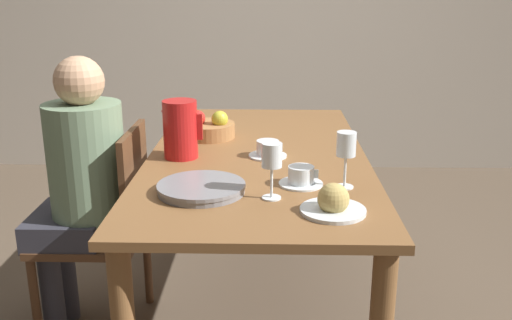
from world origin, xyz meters
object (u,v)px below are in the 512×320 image
Objects in this scene: red_pitcher at (180,129)px; chair_person_side at (107,225)px; bread_plate at (333,203)px; person_seated at (80,177)px; fruit_bowl at (209,128)px; wine_glass_water at (272,158)px; serving_tray at (201,188)px; wine_glass_juice at (346,147)px; teacup_across at (268,150)px; teacup_near_person at (301,177)px.

chair_person_side is at bearing 177.85° from red_pitcher.
chair_person_side is 4.41× the size of bread_plate.
person_seated is 5.88× the size of bread_plate.
red_pitcher is 0.99× the size of fruit_bowl.
wine_glass_water is 0.80× the size of fruit_bowl.
red_pitcher is at bearing 107.61° from serving_tray.
wine_glass_water reaches higher than fruit_bowl.
person_seated is at bearing 150.84° from wine_glass_water.
wine_glass_juice reaches higher than teacup_across.
red_pitcher is at bearing 150.93° from wine_glass_juice.
wine_glass_juice is 0.97× the size of bread_plate.
teacup_across is at bearing -89.50° from chair_person_side.
wine_glass_water reaches higher than chair_person_side.
serving_tray is 0.44m from bread_plate.
wine_glass_juice reaches higher than serving_tray.
chair_person_side is 0.74m from teacup_across.
chair_person_side is 1.08m from bread_plate.
red_pitcher reaches higher than chair_person_side.
wine_glass_juice reaches higher than bread_plate.
person_seated reaches higher than fruit_bowl.
wine_glass_water is 0.26m from serving_tray.
wine_glass_water reaches higher than teacup_near_person.
chair_person_side reaches higher than teacup_across.
wine_glass_water is (0.35, -0.44, 0.02)m from red_pitcher.
teacup_across is 0.46m from serving_tray.
chair_person_side is 3.01× the size of serving_tray.
bread_plate reaches higher than teacup_near_person.
teacup_near_person is at bearing -34.18° from red_pitcher.
wine_glass_water is at bearing 149.13° from bread_plate.
chair_person_side is at bearing 146.13° from wine_glass_water.
wine_glass_juice is at bearing -110.55° from chair_person_side.
serving_tray is at bearing -117.67° from teacup_across.
serving_tray is at bearing -125.29° from person_seated.
wine_glass_juice is 0.84× the size of fruit_bowl.
serving_tray is 1.46× the size of bread_plate.
bread_plate is (0.18, -0.11, -0.10)m from wine_glass_water.
red_pitcher is 0.69m from wine_glass_juice.
red_pitcher is at bearing -177.01° from teacup_across.
wine_glass_water is 1.21× the size of teacup_across.
teacup_near_person is 0.34m from serving_tray.
person_seated is at bearing -146.54° from fruit_bowl.
bread_plate is 0.97m from fruit_bowl.
red_pitcher is 0.78m from bread_plate.
person_seated reaches higher than red_pitcher.
chair_person_side is at bearing 157.54° from teacup_near_person.
teacup_across is 0.76× the size of bread_plate.
teacup_across is 0.52× the size of serving_tray.
chair_person_side is 0.24m from person_seated.
red_pitcher is 0.42m from serving_tray.
teacup_across is at bearing 2.99° from red_pitcher.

